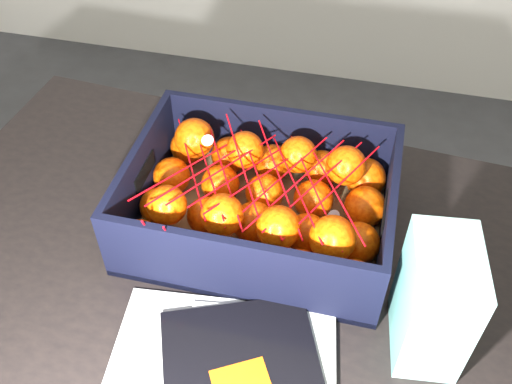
# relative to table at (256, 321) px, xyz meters

# --- Properties ---
(table) EXTENTS (1.26, 0.89, 0.75)m
(table) POSITION_rel_table_xyz_m (0.00, 0.00, 0.00)
(table) COLOR black
(table) RESTS_ON ground
(produce_crate) EXTENTS (0.42, 0.31, 0.13)m
(produce_crate) POSITION_rel_table_xyz_m (-0.02, 0.12, 0.14)
(produce_crate) COLOR olive
(produce_crate) RESTS_ON table
(clementine_heap) EXTENTS (0.40, 0.29, 0.12)m
(clementine_heap) POSITION_rel_table_xyz_m (-0.02, 0.12, 0.16)
(clementine_heap) COLOR #E64604
(clementine_heap) RESTS_ON produce_crate
(mesh_net) EXTENTS (0.35, 0.28, 0.09)m
(mesh_net) POSITION_rel_table_xyz_m (-0.03, 0.11, 0.21)
(mesh_net) COLOR red
(mesh_net) RESTS_ON clementine_heap
(retail_carton) EXTENTS (0.10, 0.14, 0.19)m
(retail_carton) POSITION_rel_table_xyz_m (0.25, -0.03, 0.19)
(retail_carton) COLOR white
(retail_carton) RESTS_ON table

